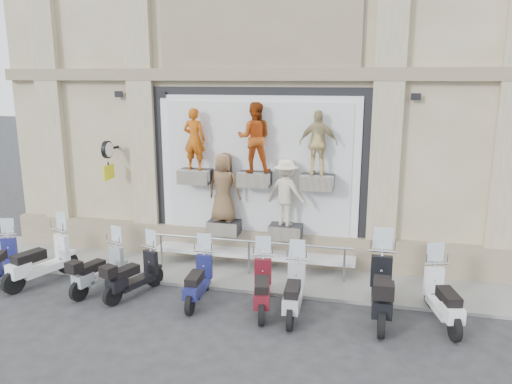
% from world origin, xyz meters
% --- Properties ---
extents(ground, '(90.00, 90.00, 0.00)m').
position_xyz_m(ground, '(0.00, 0.00, 0.00)').
color(ground, '#29292B').
rests_on(ground, ground).
extents(sidewalk, '(16.00, 2.20, 0.08)m').
position_xyz_m(sidewalk, '(0.00, 2.10, 0.04)').
color(sidewalk, gray).
rests_on(sidewalk, ground).
extents(building, '(14.00, 8.60, 12.00)m').
position_xyz_m(building, '(0.00, 7.00, 6.00)').
color(building, '#C8B992').
rests_on(building, ground).
extents(shop_vitrine, '(5.60, 0.94, 4.30)m').
position_xyz_m(shop_vitrine, '(0.06, 2.75, 2.37)').
color(shop_vitrine, black).
rests_on(shop_vitrine, ground).
extents(guard_rail, '(5.06, 0.10, 0.93)m').
position_xyz_m(guard_rail, '(0.00, 2.00, 0.47)').
color(guard_rail, '#9EA0A5').
rests_on(guard_rail, ground).
extents(clock_sign_bracket, '(0.10, 0.80, 1.02)m').
position_xyz_m(clock_sign_bracket, '(-3.90, 2.47, 2.80)').
color(clock_sign_bracket, black).
rests_on(clock_sign_bracket, ground).
extents(scooter_a, '(0.99, 1.77, 1.38)m').
position_xyz_m(scooter_a, '(-5.74, 0.42, 0.69)').
color(scooter_a, navy).
rests_on(scooter_a, ground).
extents(scooter_b, '(1.20, 2.05, 1.60)m').
position_xyz_m(scooter_b, '(-4.68, 0.46, 0.80)').
color(scooter_b, white).
rests_on(scooter_b, ground).
extents(scooter_c, '(0.99, 1.79, 1.40)m').
position_xyz_m(scooter_c, '(-3.10, 0.40, 0.70)').
color(scooter_c, gray).
rests_on(scooter_c, ground).
extents(scooter_d, '(1.07, 1.78, 1.39)m').
position_xyz_m(scooter_d, '(-2.22, 0.33, 0.70)').
color(scooter_d, black).
rests_on(scooter_d, ground).
extents(scooter_e, '(0.61, 1.73, 1.38)m').
position_xyz_m(scooter_e, '(-0.72, 0.36, 0.69)').
color(scooter_e, '#16194E').
rests_on(scooter_e, ground).
extents(scooter_f, '(0.85, 1.84, 1.44)m').
position_xyz_m(scooter_f, '(0.72, 0.29, 0.72)').
color(scooter_f, '#530E17').
rests_on(scooter_f, ground).
extents(scooter_g, '(0.61, 1.79, 1.44)m').
position_xyz_m(scooter_g, '(1.39, 0.22, 0.72)').
color(scooter_g, '#A4A5AA').
rests_on(scooter_g, ground).
extents(scooter_h, '(0.64, 2.12, 1.72)m').
position_xyz_m(scooter_h, '(3.13, 0.47, 0.86)').
color(scooter_h, black).
rests_on(scooter_h, ground).
extents(scooter_i, '(0.94, 1.90, 1.49)m').
position_xyz_m(scooter_i, '(4.31, 0.54, 0.74)').
color(scooter_i, white).
rests_on(scooter_i, ground).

